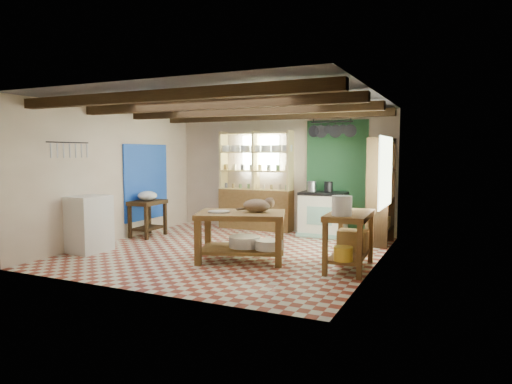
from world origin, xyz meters
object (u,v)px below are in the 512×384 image
at_px(prep_table, 148,219).
at_px(white_cabinet, 89,224).
at_px(stove, 323,214).
at_px(work_table, 241,236).
at_px(cat, 257,206).
at_px(right_counter, 349,241).

relative_size(prep_table, white_cabinet, 0.76).
relative_size(stove, white_cabinet, 0.96).
xyz_separation_m(work_table, prep_table, (-2.68, 1.06, -0.02)).
relative_size(work_table, prep_table, 1.84).
distance_m(white_cabinet, cat, 3.02).
height_order(work_table, cat, cat).
bearing_deg(white_cabinet, prep_table, 93.87).
bearing_deg(right_counter, prep_table, 166.23).
distance_m(prep_table, cat, 3.09).
height_order(work_table, stove, stove).
height_order(work_table, prep_table, work_table).
relative_size(work_table, white_cabinet, 1.40).
distance_m(prep_table, white_cabinet, 1.60).
bearing_deg(work_table, white_cabinet, 171.89).
height_order(right_counter, cat, cat).
distance_m(work_table, stove, 2.69).
height_order(work_table, white_cabinet, white_cabinet).
distance_m(right_counter, cat, 1.55).
height_order(work_table, right_counter, right_counter).
distance_m(stove, right_counter, 2.68).
xyz_separation_m(stove, white_cabinet, (-3.29, -3.16, 0.03)).
relative_size(stove, right_counter, 0.80).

